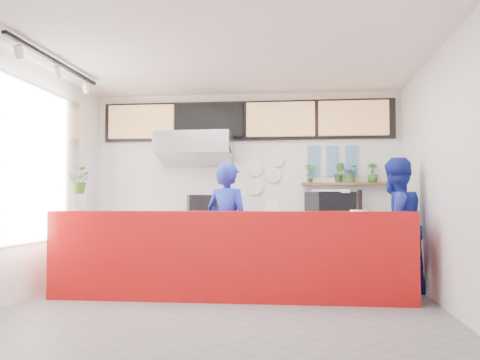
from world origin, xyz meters
The scene contains 44 objects.
floor centered at (0.00, 0.00, 0.00)m, with size 5.00×5.00×0.00m, color slate.
ceiling centered at (0.00, 0.00, 3.00)m, with size 5.00×5.00×0.00m, color silver.
wall_back centered at (0.00, 2.50, 1.50)m, with size 5.00×5.00×0.00m, color white.
wall_left centered at (-2.50, 0.00, 1.50)m, with size 5.00×5.00×0.00m, color white.
wall_right centered at (2.50, 0.00, 1.50)m, with size 5.00×5.00×0.00m, color white.
service_counter centered at (0.00, 0.40, 0.55)m, with size 4.50×0.60×1.10m, color #B10D0C.
cream_band centered at (0.00, 2.49, 2.60)m, with size 5.00×0.02×0.80m, color beige.
prep_bench centered at (-0.80, 2.20, 0.45)m, with size 1.80×0.60×0.90m, color #B2B5BA.
panini_oven centered at (-0.67, 2.20, 1.11)m, with size 0.47×0.47×0.43m, color black.
extraction_hood centered at (-0.80, 2.15, 2.15)m, with size 1.20×0.70×0.35m, color #B2B5BA.
hood_lip centered at (-0.80, 2.15, 1.95)m, with size 1.20×0.70×0.08m, color #B2B5BA.
right_bench centered at (1.50, 2.20, 0.45)m, with size 1.80×0.60×0.90m, color #B2B5BA.
espresso_machine centered at (1.39, 2.20, 1.13)m, with size 0.73×0.52×0.47m, color black.
espresso_tray centered at (1.39, 2.20, 1.38)m, with size 0.58×0.40×0.05m, color silver.
herb_shelf centered at (1.60, 2.40, 1.50)m, with size 1.40×0.18×0.04m, color brown.
menu_board_far_left centered at (-1.75, 2.38, 2.55)m, with size 1.10×0.10×0.55m, color tan.
menu_board_mid_left centered at (-0.59, 2.38, 2.55)m, with size 1.10×0.10×0.55m, color black.
menu_board_mid_right centered at (0.57, 2.38, 2.55)m, with size 1.10×0.10×0.55m, color tan.
menu_board_far_right centered at (1.73, 2.38, 2.55)m, with size 1.10×0.10×0.55m, color tan.
soffit centered at (0.00, 2.46, 2.55)m, with size 4.80×0.04×0.65m, color black.
window_pane centered at (-2.47, 0.30, 1.70)m, with size 0.04×2.20×1.90m, color silver.
window_frame centered at (-2.45, 0.30, 1.70)m, with size 0.03×2.30×2.00m, color #B2B5BA.
track_rail centered at (-2.10, 0.00, 2.94)m, with size 0.05×2.40×0.04m, color black.
dec_plate_a centered at (0.15, 2.47, 1.75)m, with size 0.24×0.24×0.03m, color silver.
dec_plate_b centered at (0.45, 2.47, 1.65)m, with size 0.24×0.24×0.03m, color silver.
dec_plate_c centered at (0.15, 2.47, 1.45)m, with size 0.24×0.24×0.03m, color silver.
dec_plate_d centered at (0.50, 2.47, 1.90)m, with size 0.24×0.24×0.03m, color silver.
photo_frame_a centered at (1.10, 2.48, 2.00)m, with size 0.20×0.02×0.25m, color #598CBF.
photo_frame_b centered at (1.40, 2.48, 2.00)m, with size 0.20×0.02×0.25m, color #598CBF.
photo_frame_c centered at (1.70, 2.48, 2.00)m, with size 0.20×0.02×0.25m, color #598CBF.
photo_frame_d centered at (1.10, 2.48, 1.75)m, with size 0.20×0.02×0.25m, color #598CBF.
photo_frame_e centered at (1.40, 2.48, 1.75)m, with size 0.20×0.02×0.25m, color #598CBF.
photo_frame_f centered at (1.70, 2.48, 1.75)m, with size 0.20×0.02×0.25m, color #598CBF.
staff_center centered at (-0.09, 0.90, 0.87)m, with size 0.64×0.42×1.74m, color #162698.
staff_right centered at (2.13, 1.02, 0.90)m, with size 0.88×0.68×1.80m, color #162698.
herb_a centered at (1.04, 2.40, 1.68)m, with size 0.17×0.11×0.32m, color #346F26.
herb_b centered at (1.51, 2.40, 1.68)m, with size 0.18×0.14×0.32m, color #346F26.
herb_c centered at (1.68, 2.40, 1.66)m, with size 0.25×0.22×0.28m, color #346F26.
herb_d centered at (2.02, 2.40, 1.68)m, with size 0.18×0.16×0.32m, color #346F26.
glass_vase centered at (-1.95, 0.38, 1.21)m, with size 0.17×0.17×0.21m, color white.
basil_vase centered at (-1.95, 0.38, 1.49)m, with size 0.31×0.27×0.34m, color #346F26.
napkin_holder centered at (0.55, 0.30, 1.17)m, with size 0.16×0.10×0.14m, color white.
white_plate centered at (1.60, 0.37, 1.11)m, with size 0.23×0.23×0.02m, color white.
pepper_mill centered at (1.60, 0.37, 1.24)m, with size 0.06×0.06×0.25m, color black.
Camera 1 is at (0.89, -6.24, 1.21)m, focal length 40.00 mm.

